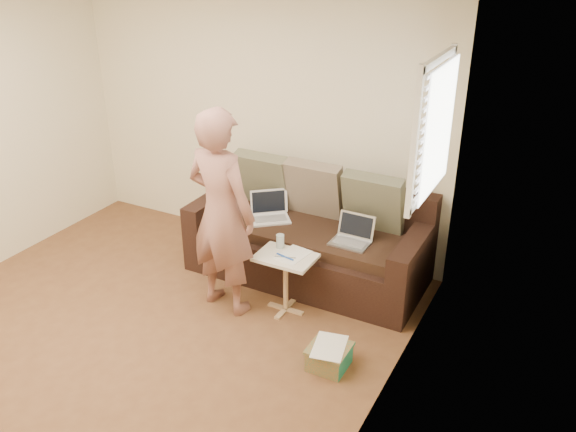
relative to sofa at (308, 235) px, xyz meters
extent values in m
plane|color=brown|center=(-0.81, -1.77, -0.42)|extent=(4.50, 4.50, 0.00)
plane|color=white|center=(-0.81, -1.77, 2.18)|extent=(4.50, 4.50, 0.00)
plane|color=beige|center=(-0.81, 0.48, 0.87)|extent=(4.00, 0.00, 4.00)
plane|color=beige|center=(1.19, -1.77, 0.87)|extent=(0.00, 4.50, 4.50)
imported|color=#925054|center=(-0.41, -0.79, 0.47)|extent=(0.71, 0.53, 1.80)
camera|label=1|loc=(2.17, -4.51, 2.60)|focal=37.69mm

